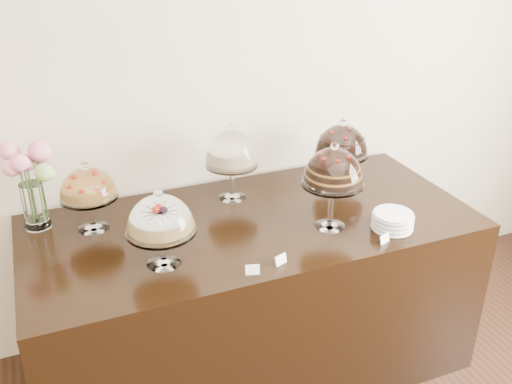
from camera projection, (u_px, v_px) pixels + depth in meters
name	position (u px, v px, depth m)	size (l,w,h in m)	color
wall_back	(220.00, 73.00, 3.01)	(5.00, 0.04, 3.00)	beige
display_counter	(252.00, 295.00, 3.00)	(2.20, 1.00, 0.90)	black
cake_stand_sugar_sponge	(160.00, 218.00, 2.37)	(0.30, 0.30, 0.35)	white
cake_stand_choco_layer	(333.00, 170.00, 2.63)	(0.29, 0.29, 0.44)	white
cake_stand_cheesecake	(231.00, 151.00, 2.92)	(0.28, 0.28, 0.41)	white
cake_stand_dark_choco	(342.00, 143.00, 3.11)	(0.30, 0.30, 0.37)	white
cake_stand_fruit_tart	(88.00, 187.00, 2.64)	(0.27, 0.27, 0.35)	white
flower_vase	(31.00, 177.00, 2.64)	(0.22, 0.26, 0.43)	white
plate_stack	(393.00, 221.00, 2.72)	(0.19, 0.19, 0.08)	white
price_card_left	(252.00, 270.00, 2.38)	(0.06, 0.01, 0.04)	white
price_card_right	(385.00, 239.00, 2.61)	(0.06, 0.01, 0.04)	white
price_card_extra	(281.00, 260.00, 2.45)	(0.06, 0.01, 0.04)	white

